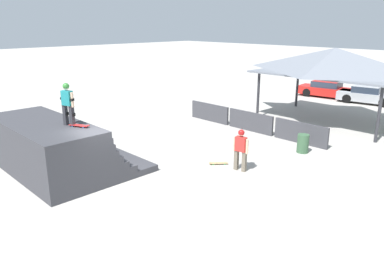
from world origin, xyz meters
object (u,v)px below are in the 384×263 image
(skateboard_on_deck, at_px, (80,125))
(parked_car_red, at_px, (327,90))
(skater_on_deck, at_px, (67,101))
(bystander_walking, at_px, (241,147))
(trash_bin, at_px, (303,144))
(skateboard_on_ground, at_px, (218,163))
(parked_car_silver, at_px, (367,95))

(skateboard_on_deck, relative_size, parked_car_red, 0.17)
(skateboard_on_deck, bearing_deg, skater_on_deck, 174.49)
(bystander_walking, bearing_deg, trash_bin, -107.98)
(skateboard_on_ground, xyz_separation_m, parked_car_silver, (-0.62, 17.12, 0.54))
(parked_car_silver, bearing_deg, bystander_walking, -93.00)
(skateboard_on_ground, bearing_deg, skateboard_on_deck, 11.42)
(skater_on_deck, height_order, parked_car_silver, skater_on_deck)
(skateboard_on_deck, xyz_separation_m, skateboard_on_ground, (2.54, 4.77, -2.05))
(skateboard_on_deck, height_order, trash_bin, skateboard_on_deck)
(skater_on_deck, xyz_separation_m, skateboard_on_deck, (0.47, 0.16, -0.85))
(skateboard_on_deck, bearing_deg, bystander_walking, 29.23)
(bystander_walking, relative_size, skateboard_on_ground, 2.32)
(skater_on_deck, bearing_deg, bystander_walking, 34.80)
(bystander_walking, distance_m, parked_car_red, 17.81)
(skateboard_on_deck, xyz_separation_m, parked_car_silver, (1.92, 21.89, -1.51))
(parked_car_red, relative_size, parked_car_silver, 1.09)
(skateboard_on_ground, bearing_deg, bystander_walking, 136.81)
(skateboard_on_deck, relative_size, trash_bin, 0.95)
(trash_bin, relative_size, parked_car_red, 0.18)
(skateboard_on_deck, distance_m, trash_bin, 9.79)
(trash_bin, bearing_deg, skateboard_on_deck, -116.06)
(skateboard_on_deck, bearing_deg, parked_car_silver, 60.57)
(skateboard_on_ground, distance_m, trash_bin, 4.26)
(skateboard_on_ground, relative_size, trash_bin, 0.87)
(parked_car_silver, bearing_deg, skateboard_on_ground, -96.61)
(bystander_walking, xyz_separation_m, skateboard_on_ground, (-1.07, -0.14, -0.95))
(skater_on_deck, distance_m, trash_bin, 10.32)
(bystander_walking, distance_m, skateboard_on_ground, 1.43)
(skater_on_deck, xyz_separation_m, skateboard_on_ground, (3.01, 4.93, -2.90))
(skateboard_on_ground, relative_size, parked_car_silver, 0.17)
(bystander_walking, xyz_separation_m, trash_bin, (0.63, 3.76, -0.58))
(parked_car_silver, bearing_deg, skater_on_deck, -104.86)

